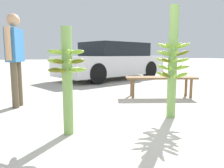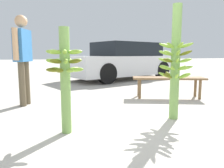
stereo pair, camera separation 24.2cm
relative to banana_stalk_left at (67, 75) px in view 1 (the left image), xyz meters
The scene contains 6 objects.
ground_plane 1.10m from the banana_stalk_left, 10.99° to the right, with size 80.00×80.00×0.00m, color #B2AA9E.
banana_stalk_left is the anchor object (origin of this frame).
banana_stalk_center 1.60m from the banana_stalk_left, ahead, with size 0.50×0.50×1.67m.
vendor_person 1.86m from the banana_stalk_left, 110.23° to the left, with size 0.32×0.61×1.67m.
market_bench 2.88m from the banana_stalk_left, 34.31° to the left, with size 1.62×0.94×0.46m.
parked_car 6.00m from the banana_stalk_left, 63.82° to the left, with size 4.69×3.19×1.41m.
Camera 1 is at (-1.24, -2.42, 0.96)m, focal length 35.00 mm.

